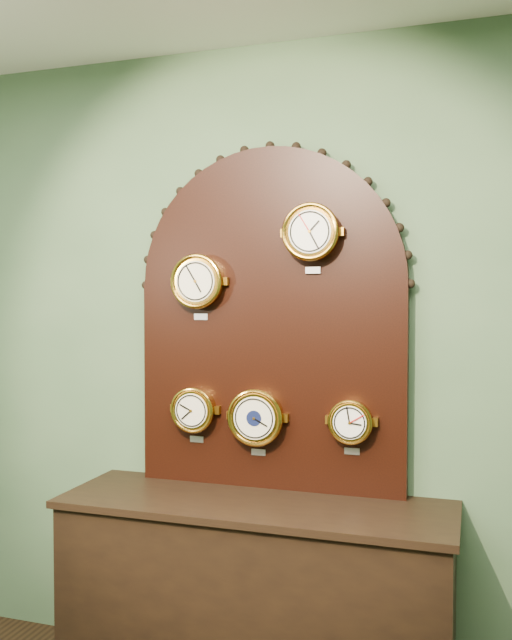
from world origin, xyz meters
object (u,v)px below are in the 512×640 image
(arabic_clock, at_px, (311,232))
(hygrometer, at_px, (194,410))
(roman_clock, at_px, (198,282))
(barometer, at_px, (256,417))
(tide_clock, at_px, (351,422))
(display_board, at_px, (270,308))
(shop_counter, at_px, (255,603))

(arabic_clock, bearing_deg, hygrometer, 179.90)
(roman_clock, xyz_separation_m, arabic_clock, (0.52, -0.00, 0.20))
(barometer, bearing_deg, hygrometer, 179.76)
(hygrometer, distance_m, tide_clock, 0.71)
(roman_clock, relative_size, tide_clock, 1.23)
(display_board, bearing_deg, barometer, -121.85)
(roman_clock, height_order, hygrometer, roman_clock)
(shop_counter, distance_m, display_board, 1.25)
(display_board, xyz_separation_m, hygrometer, (-0.34, -0.07, -0.46))
(shop_counter, xyz_separation_m, display_board, (0.00, 0.22, 1.23))
(display_board, xyz_separation_m, barometer, (-0.04, -0.07, -0.48))
(shop_counter, height_order, barometer, barometer)
(roman_clock, xyz_separation_m, hygrometer, (-0.02, 0.00, -0.58))
(roman_clock, height_order, tide_clock, roman_clock)
(tide_clock, bearing_deg, shop_counter, -157.52)
(arabic_clock, bearing_deg, display_board, 161.61)
(arabic_clock, xyz_separation_m, tide_clock, (0.17, 0.00, -0.79))
(shop_counter, relative_size, tide_clock, 6.65)
(display_board, bearing_deg, arabic_clock, -18.39)
(arabic_clock, xyz_separation_m, hygrometer, (-0.54, 0.00, -0.78))
(display_board, bearing_deg, tide_clock, -9.97)
(hygrometer, xyz_separation_m, barometer, (0.29, -0.00, -0.02))
(hygrometer, xyz_separation_m, tide_clock, (0.71, 0.00, -0.01))
(shop_counter, bearing_deg, hygrometer, 155.41)
(shop_counter, xyz_separation_m, roman_clock, (-0.31, 0.15, 1.34))
(display_board, relative_size, roman_clock, 5.19)
(roman_clock, xyz_separation_m, barometer, (0.27, -0.00, -0.59))
(barometer, distance_m, tide_clock, 0.41)
(barometer, bearing_deg, roman_clock, 179.94)
(hygrometer, bearing_deg, arabic_clock, -0.10)
(display_board, xyz_separation_m, arabic_clock, (0.20, -0.07, 0.32))
(roman_clock, distance_m, arabic_clock, 0.55)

